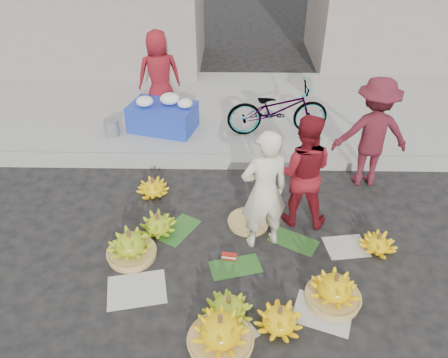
{
  "coord_description": "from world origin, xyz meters",
  "views": [
    {
      "loc": [
        -0.17,
        -4.17,
        4.12
      ],
      "look_at": [
        -0.27,
        0.78,
        0.7
      ],
      "focal_mm": 35.0,
      "sensor_mm": 36.0,
      "label": 1
    }
  ],
  "objects_px": {
    "banana_bunch_0": "(131,246)",
    "bicycle": "(278,109)",
    "flower_table": "(163,115)",
    "banana_bunch_4": "(334,290)",
    "vendor_cream": "(264,191)"
  },
  "relations": [
    {
      "from": "banana_bunch_4",
      "to": "bicycle",
      "type": "xyz_separation_m",
      "value": [
        -0.37,
        3.9,
        0.42
      ]
    },
    {
      "from": "banana_bunch_4",
      "to": "banana_bunch_0",
      "type": "bearing_deg",
      "value": 164.72
    },
    {
      "from": "vendor_cream",
      "to": "bicycle",
      "type": "relative_size",
      "value": 0.92
    },
    {
      "from": "flower_table",
      "to": "bicycle",
      "type": "height_order",
      "value": "bicycle"
    },
    {
      "from": "banana_bunch_4",
      "to": "vendor_cream",
      "type": "relative_size",
      "value": 0.42
    },
    {
      "from": "vendor_cream",
      "to": "flower_table",
      "type": "distance_m",
      "value": 3.51
    },
    {
      "from": "vendor_cream",
      "to": "bicycle",
      "type": "height_order",
      "value": "vendor_cream"
    },
    {
      "from": "banana_bunch_0",
      "to": "bicycle",
      "type": "distance_m",
      "value": 3.89
    },
    {
      "from": "banana_bunch_4",
      "to": "flower_table",
      "type": "xyz_separation_m",
      "value": [
        -2.52,
        4.02,
        0.22
      ]
    },
    {
      "from": "flower_table",
      "to": "banana_bunch_4",
      "type": "bearing_deg",
      "value": -42.69
    },
    {
      "from": "flower_table",
      "to": "bicycle",
      "type": "bearing_deg",
      "value": 12.13
    },
    {
      "from": "flower_table",
      "to": "bicycle",
      "type": "distance_m",
      "value": 2.16
    },
    {
      "from": "vendor_cream",
      "to": "banana_bunch_4",
      "type": "bearing_deg",
      "value": 111.06
    },
    {
      "from": "banana_bunch_0",
      "to": "flower_table",
      "type": "relative_size",
      "value": 0.46
    },
    {
      "from": "banana_bunch_4",
      "to": "flower_table",
      "type": "bearing_deg",
      "value": 122.1
    }
  ]
}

